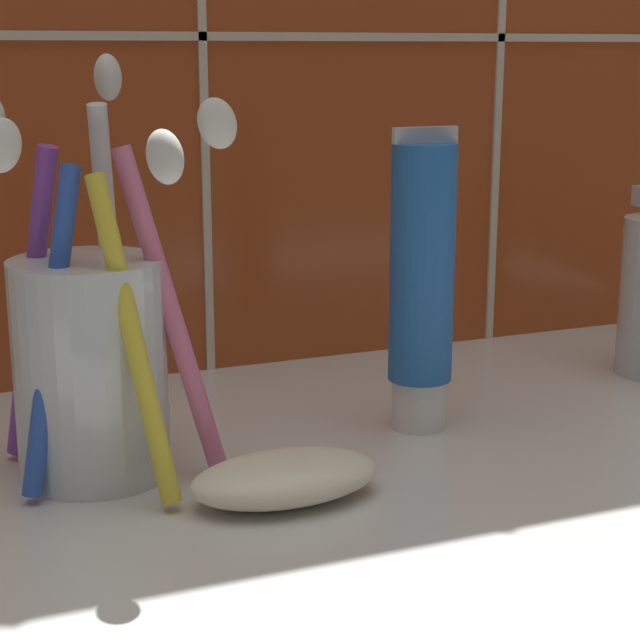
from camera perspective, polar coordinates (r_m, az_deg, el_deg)
sink_counter at (r=49.39cm, az=-1.84°, el=-9.95°), size 78.94×38.88×2.00cm
toothbrush_cup at (r=49.68cm, az=-12.05°, el=-1.73°), size 11.45×12.78×19.18cm
toothpaste_tube at (r=54.47cm, az=5.45°, el=2.00°), size 3.46×3.30×15.55cm
soap_bar at (r=47.19cm, az=-1.86°, el=-8.41°), size 8.56×4.64×2.13cm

